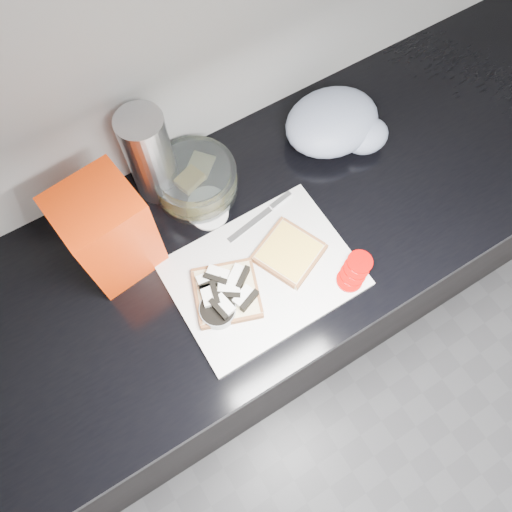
{
  "coord_description": "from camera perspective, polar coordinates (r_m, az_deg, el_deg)",
  "views": [
    {
      "loc": [
        -0.3,
        0.76,
        1.95
      ],
      "look_at": [
        -0.07,
        1.13,
        0.95
      ],
      "focal_mm": 35.0,
      "sensor_mm": 36.0,
      "label": 1
    }
  ],
  "objects": [
    {
      "name": "bread_bag",
      "position": [
        1.07,
        -16.51,
        2.63
      ],
      "size": [
        0.17,
        0.16,
        0.25
      ],
      "primitive_type": "cube",
      "rotation": [
        0.0,
        0.0,
        0.12
      ],
      "color": "#FA3404",
      "rests_on": "countertop"
    },
    {
      "name": "tomato_slices",
      "position": [
        1.13,
        11.2,
        -1.69
      ],
      "size": [
        0.11,
        0.09,
        0.02
      ],
      "rotation": [
        0.0,
        0.0,
        -0.01
      ],
      "color": "#B20604",
      "rests_on": "cutting_board"
    },
    {
      "name": "base_cabinet",
      "position": [
        1.61,
        0.81,
        -4.22
      ],
      "size": [
        3.5,
        0.6,
        0.86
      ],
      "primitive_type": "cube",
      "color": "black",
      "rests_on": "ground"
    },
    {
      "name": "bread_left",
      "position": [
        1.08,
        -3.43,
        -4.12
      ],
      "size": [
        0.18,
        0.18,
        0.04
      ],
      "rotation": [
        0.0,
        0.0,
        -0.34
      ],
      "color": "beige",
      "rests_on": "cutting_board"
    },
    {
      "name": "glass_bowl",
      "position": [
        1.2,
        -6.93,
        8.57
      ],
      "size": [
        0.2,
        0.2,
        0.08
      ],
      "rotation": [
        0.0,
        0.0,
        0.32
      ],
      "color": "silver",
      "rests_on": "countertop"
    },
    {
      "name": "knife",
      "position": [
        1.18,
        1.37,
        5.22
      ],
      "size": [
        0.19,
        0.04,
        0.01
      ],
      "rotation": [
        0.0,
        0.0,
        0.17
      ],
      "color": "silver",
      "rests_on": "cutting_board"
    },
    {
      "name": "seed_tub",
      "position": [
        1.08,
        -4.37,
        -6.28
      ],
      "size": [
        0.08,
        0.08,
        0.04
      ],
      "color": "gray",
      "rests_on": "countertop"
    },
    {
      "name": "steel_canister",
      "position": [
        1.15,
        -12.02,
        11.08
      ],
      "size": [
        0.1,
        0.1,
        0.25
      ],
      "primitive_type": "cylinder",
      "color": "#B1B2B6",
      "rests_on": "countertop"
    },
    {
      "name": "countertop",
      "position": [
        1.19,
        1.09,
        3.0
      ],
      "size": [
        3.5,
        0.64,
        0.04
      ],
      "primitive_type": "cube",
      "color": "black",
      "rests_on": "base_cabinet"
    },
    {
      "name": "whole_tomatoes",
      "position": [
        1.3,
        12.0,
        12.67
      ],
      "size": [
        0.05,
        0.05,
        0.05
      ],
      "rotation": [
        0.0,
        0.0,
        -0.42
      ],
      "color": "#B20604",
      "rests_on": "countertop"
    },
    {
      "name": "grocery_bag",
      "position": [
        1.29,
        9.21,
        14.67
      ],
      "size": [
        0.25,
        0.22,
        0.11
      ],
      "rotation": [
        0.0,
        0.0,
        -0.03
      ],
      "color": "#95A2B7",
      "rests_on": "countertop"
    },
    {
      "name": "tub_lid",
      "position": [
        1.19,
        -5.37,
        4.91
      ],
      "size": [
        0.11,
        0.11,
        0.01
      ],
      "primitive_type": "cylinder",
      "rotation": [
        0.0,
        0.0,
        -0.28
      ],
      "color": "white",
      "rests_on": "countertop"
    },
    {
      "name": "cutting_board",
      "position": [
        1.12,
        0.8,
        -2.11
      ],
      "size": [
        0.4,
        0.3,
        0.01
      ],
      "primitive_type": "cube",
      "color": "silver",
      "rests_on": "countertop"
    },
    {
      "name": "bread_right",
      "position": [
        1.12,
        3.8,
        0.39
      ],
      "size": [
        0.17,
        0.17,
        0.02
      ],
      "rotation": [
        0.0,
        0.0,
        0.4
      ],
      "color": "beige",
      "rests_on": "cutting_board"
    }
  ]
}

